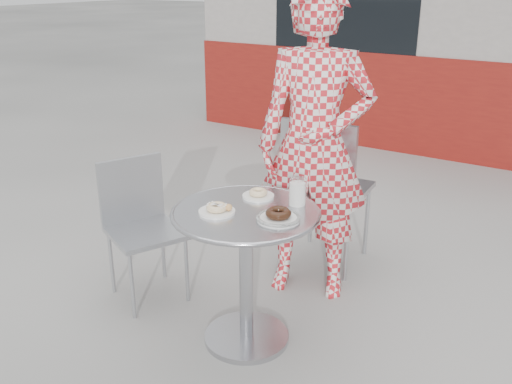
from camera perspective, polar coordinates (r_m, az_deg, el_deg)
The scene contains 9 objects.
ground at distance 3.03m, azimuth -0.60°, elevation -14.48°, with size 60.00×60.00×0.00m, color #A8A5A0.
bistro_table at distance 2.75m, azimuth -1.01°, elevation -5.24°, with size 0.71×0.71×0.72m.
chair_far at distance 3.66m, azimuth 7.10°, elevation -2.64°, with size 0.50×0.50×0.97m.
chair_left at distance 3.32m, azimuth -10.83°, elevation -6.45°, with size 0.51×0.50×0.80m.
seated_person at distance 3.15m, azimuth 5.88°, elevation 4.60°, with size 0.64×0.42×1.75m, color red.
plate_far at distance 2.83m, azimuth 0.22°, elevation -0.22°, with size 0.16×0.16×0.04m.
plate_near at distance 2.65m, azimuth -3.87°, elevation -1.73°, with size 0.17×0.17×0.05m.
plate_checker at distance 2.57m, azimuth 2.25°, elevation -2.46°, with size 0.20×0.20×0.05m.
milk_cup at distance 2.73m, azimuth 4.16°, elevation -0.06°, with size 0.08×0.08×0.13m.
Camera 1 is at (1.36, -2.06, 1.76)m, focal length 40.00 mm.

